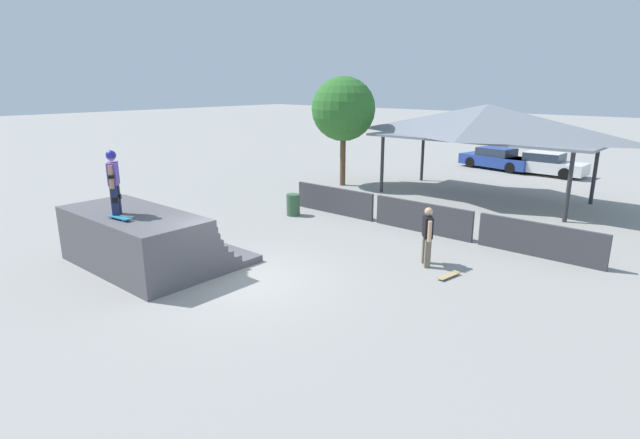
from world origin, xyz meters
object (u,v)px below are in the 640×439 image
skateboard_on_deck (120,218)px  skater_on_deck (114,179)px  parked_car_blue (497,159)px  bystander_walking (427,233)px  skateboard_on_ground (449,275)px  parked_car_white (545,164)px  trash_bin (293,205)px  tree_beside_pavilion (343,109)px

skateboard_on_deck → skater_on_deck: bearing=153.7°
skater_on_deck → parked_car_blue: 23.57m
bystander_walking → skateboard_on_ground: bearing=-154.1°
skater_on_deck → skateboard_on_deck: skater_on_deck is taller
skateboard_on_ground → parked_car_white: parked_car_white is taller
bystander_walking → skateboard_on_ground: size_ratio=2.10×
parked_car_white → bystander_walking: bearing=-81.0°
bystander_walking → trash_bin: (-6.74, 1.54, -0.52)m
bystander_walking → trash_bin: bearing=37.1°
tree_beside_pavilion → skateboard_on_deck: bearing=-76.2°
skateboard_on_ground → trash_bin: size_ratio=0.96×
skateboard_on_deck → skateboard_on_ground: bearing=33.8°
parked_car_blue → parked_car_white: same height
tree_beside_pavilion → trash_bin: tree_beside_pavilion is taller
bystander_walking → tree_beside_pavilion: tree_beside_pavilion is taller
skateboard_on_ground → tree_beside_pavilion: 13.29m
parked_car_blue → parked_car_white: (2.86, -0.22, -0.00)m
bystander_walking → parked_car_blue: (-5.01, 17.55, -0.34)m
skater_on_deck → trash_bin: (-0.59, 7.45, -2.18)m
skateboard_on_deck → tree_beside_pavilion: 14.19m
skateboard_on_ground → trash_bin: bearing=85.0°
bystander_walking → trash_bin: 6.94m
skateboard_on_deck → bystander_walking: bystander_walking is taller
bystander_walking → parked_car_white: bearing=-32.9°
skateboard_on_ground → parked_car_blue: bearing=27.7°
bystander_walking → parked_car_white: (-2.15, 17.33, -0.34)m
bystander_walking → tree_beside_pavilion: (-9.01, 7.54, 2.85)m
parked_car_white → skateboard_on_ground: bearing=-78.2°
trash_bin → skateboard_on_ground: bearing=-14.4°
skateboard_on_deck → parked_car_blue: skateboard_on_deck is taller
tree_beside_pavilion → parked_car_white: bearing=55.0°
tree_beside_pavilion → bystander_walking: bearing=-39.9°
bystander_walking → tree_beside_pavilion: 12.09m
skateboard_on_ground → parked_car_blue: 18.94m
skater_on_deck → skateboard_on_deck: bearing=17.5°
skateboard_on_deck → bystander_walking: 8.34m
skateboard_on_ground → parked_car_blue: parked_car_blue is taller
skateboard_on_deck → parked_car_white: (3.51, 23.41, -1.05)m
bystander_walking → parked_car_blue: bearing=-24.1°
skateboard_on_deck → trash_bin: skateboard_on_deck is taller
skateboard_on_ground → parked_car_white: size_ratio=0.19×
skateboard_on_ground → parked_car_white: (-3.10, 17.75, 0.54)m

